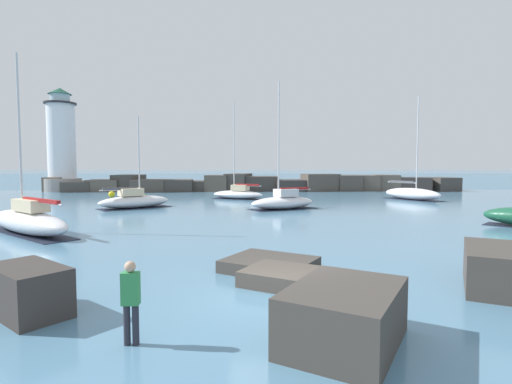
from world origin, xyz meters
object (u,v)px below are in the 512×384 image
object	(u,v)px
mooring_buoy_orange_near	(143,196)
mooring_buoy_far_side	(112,194)
lighthouse	(62,146)
sailboat_moored_4	(283,201)
person_on_rocks	(131,298)
sailboat_moored_0	(28,220)
sailboat_moored_5	(412,194)
sailboat_moored_3	(238,194)
sailboat_moored_1	(134,201)

from	to	relation	value
mooring_buoy_orange_near	mooring_buoy_far_side	world-z (taller)	mooring_buoy_far_side
lighthouse	sailboat_moored_4	bearing A→B (deg)	-39.54
sailboat_moored_4	person_on_rocks	size ratio (longest dim) A/B	6.03
sailboat_moored_4	mooring_buoy_orange_near	distance (m)	17.51
sailboat_moored_4	mooring_buoy_far_side	size ratio (longest dim) A/B	11.44
sailboat_moored_4	mooring_buoy_orange_near	size ratio (longest dim) A/B	12.88
sailboat_moored_0	mooring_buoy_far_side	bearing A→B (deg)	98.33
sailboat_moored_4	mooring_buoy_far_side	bearing A→B (deg)	146.25
sailboat_moored_5	sailboat_moored_3	bearing A→B (deg)	175.03
sailboat_moored_3	sailboat_moored_5	world-z (taller)	sailboat_moored_5
sailboat_moored_5	person_on_rocks	world-z (taller)	sailboat_moored_5
lighthouse	sailboat_moored_0	size ratio (longest dim) A/B	1.49
sailboat_moored_0	sailboat_moored_1	distance (m)	13.07
sailboat_moored_1	sailboat_moored_4	bearing A→B (deg)	-4.92
sailboat_moored_4	person_on_rocks	world-z (taller)	sailboat_moored_4
sailboat_moored_0	sailboat_moored_3	bearing A→B (deg)	63.38
lighthouse	sailboat_moored_5	xyz separation A→B (m)	(44.20, -15.83, -5.72)
sailboat_moored_1	sailboat_moored_4	size ratio (longest dim) A/B	0.75
sailboat_moored_0	mooring_buoy_orange_near	bearing A→B (deg)	88.27
lighthouse	sailboat_moored_1	world-z (taller)	lighthouse
sailboat_moored_1	mooring_buoy_orange_near	distance (m)	8.99
sailboat_moored_4	mooring_buoy_orange_near	world-z (taller)	sailboat_moored_4
sailboat_moored_0	sailboat_moored_3	distance (m)	24.57
sailboat_moored_1	person_on_rocks	distance (m)	27.62
lighthouse	sailboat_moored_5	size ratio (longest dim) A/B	1.35
sailboat_moored_1	mooring_buoy_far_side	distance (m)	12.67
person_on_rocks	sailboat_moored_3	bearing A→B (deg)	87.56
mooring_buoy_orange_near	mooring_buoy_far_side	bearing A→B (deg)	149.70
sailboat_moored_3	mooring_buoy_far_side	world-z (taller)	sailboat_moored_3
sailboat_moored_3	person_on_rocks	xyz separation A→B (m)	(-1.52, -35.71, 0.40)
lighthouse	sailboat_moored_0	distance (m)	39.38
sailboat_moored_3	sailboat_moored_4	xyz separation A→B (m)	(4.04, -10.19, 0.05)
lighthouse	sailboat_moored_5	distance (m)	47.29
sailboat_moored_4	sailboat_moored_5	bearing A→B (deg)	30.30
sailboat_moored_5	mooring_buoy_orange_near	bearing A→B (deg)	177.23
sailboat_moored_5	mooring_buoy_orange_near	size ratio (longest dim) A/B	13.17
sailboat_moored_5	mooring_buoy_orange_near	xyz separation A→B (m)	(-29.04, 1.41, -0.36)
lighthouse	person_on_rocks	bearing A→B (deg)	-64.33
sailboat_moored_3	person_on_rocks	distance (m)	35.74
mooring_buoy_orange_near	sailboat_moored_5	bearing A→B (deg)	-2.77
sailboat_moored_3	mooring_buoy_orange_near	world-z (taller)	sailboat_moored_3
mooring_buoy_far_side	sailboat_moored_4	bearing A→B (deg)	-33.75
sailboat_moored_5	person_on_rocks	xyz separation A→B (m)	(-20.20, -34.08, 0.32)
sailboat_moored_3	sailboat_moored_5	xyz separation A→B (m)	(18.69, -1.63, 0.08)
sailboat_moored_4	sailboat_moored_5	distance (m)	16.97
sailboat_moored_1	mooring_buoy_far_side	world-z (taller)	sailboat_moored_1
sailboat_moored_0	lighthouse	bearing A→B (deg)	111.85
sailboat_moored_1	mooring_buoy_orange_near	world-z (taller)	sailboat_moored_1
sailboat_moored_3	mooring_buoy_orange_near	distance (m)	10.36
sailboat_moored_1	sailboat_moored_4	xyz separation A→B (m)	(12.88, -1.11, 0.01)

